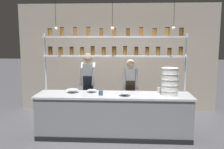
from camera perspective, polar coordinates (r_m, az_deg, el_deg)
The scene contains 13 objects.
ground_plane at distance 5.53m, azimuth 0.36°, elevation -13.86°, with size 40.00×40.00×0.00m, color #4C4C51.
back_wall at distance 7.20m, azimuth 1.22°, elevation 3.81°, with size 5.66×0.12×3.05m, color #9E9384.
prep_counter at distance 5.38m, azimuth 0.36°, elevation -9.33°, with size 3.26×0.76×0.92m.
spice_shelf_unit at distance 5.46m, azimuth 0.59°, elevation 6.03°, with size 3.14×0.28×2.33m.
chef_left at distance 6.06m, azimuth -5.46°, elevation -2.00°, with size 0.37×0.31×1.74m.
chef_center at distance 5.97m, azimuth 4.21°, elevation -3.08°, with size 0.36×0.28×1.60m.
container_stack at distance 5.24m, azimuth 13.04°, elevation -1.60°, with size 0.35×0.35×0.57m.
prep_bowl_near_left at distance 5.45m, azimuth -4.65°, elevation -3.82°, with size 0.20×0.20×0.06m.
prep_bowl_center_front at distance 5.12m, azimuth 2.89°, elevation -4.53°, with size 0.24×0.24×0.07m.
prep_bowl_center_back at distance 5.47m, azimuth -9.04°, elevation -3.76°, with size 0.26×0.26×0.07m.
serving_cup_front at distance 5.52m, azimuth 10.68°, elevation -3.49°, with size 0.08×0.08×0.11m.
serving_cup_by_board at distance 5.16m, azimuth -2.59°, elevation -4.25°, with size 0.09×0.09×0.09m.
pendant_light_row at distance 5.13m, azimuth 0.33°, elevation 10.96°, with size 2.46×0.07×0.75m.
Camera 1 is at (0.26, -5.12, 2.09)m, focal length 40.00 mm.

